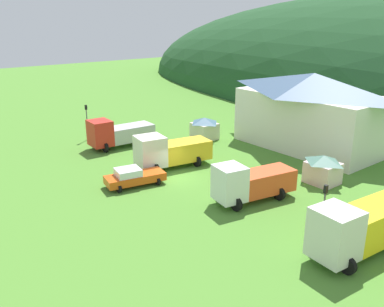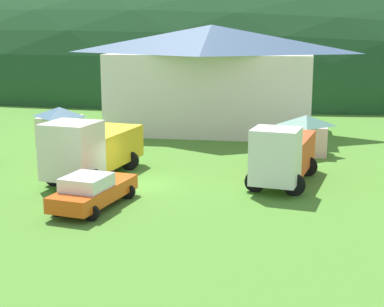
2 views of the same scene
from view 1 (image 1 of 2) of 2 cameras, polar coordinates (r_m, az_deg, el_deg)
name	(u,v)px [view 1 (image 1 of 2)]	position (r m, az deg, el deg)	size (l,w,h in m)	color
ground_plane	(179,178)	(38.26, -1.76, -3.42)	(200.00, 200.00, 0.00)	#4C842D
depot_building	(311,110)	(47.99, 16.22, 5.82)	(16.83, 9.15, 8.43)	white
play_shed_cream	(205,128)	(50.12, 1.75, 3.57)	(2.97, 2.75, 2.66)	beige
play_shed_pink	(323,169)	(38.47, 17.70, -2.04)	(2.87, 2.56, 2.62)	beige
crane_truck_red	(117,133)	(47.69, -10.32, 2.84)	(3.60, 7.58, 3.38)	red
heavy_rig_striped	(169,151)	(40.39, -3.23, 0.39)	(4.07, 7.86, 3.46)	silver
heavy_rig_white	(250,182)	(33.33, 8.06, -3.94)	(3.82, 7.25, 3.33)	white
flatbed_truck_yellow	(359,227)	(27.87, 22.16, -9.39)	(3.72, 7.97, 3.66)	silver
service_pickup_orange	(134,177)	(36.64, -8.12, -3.22)	(3.07, 5.52, 1.66)	#DD5014
traffic_light_west	(87,119)	(51.07, -14.38, 4.71)	(0.20, 0.32, 4.28)	#4C4C51
traffic_light_east	(324,207)	(28.19, 17.82, -7.14)	(0.20, 0.32, 4.06)	#4C4C51
traffic_cone_near_pickup	(153,169)	(40.61, -5.46, -2.17)	(0.36, 0.36, 0.49)	orange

